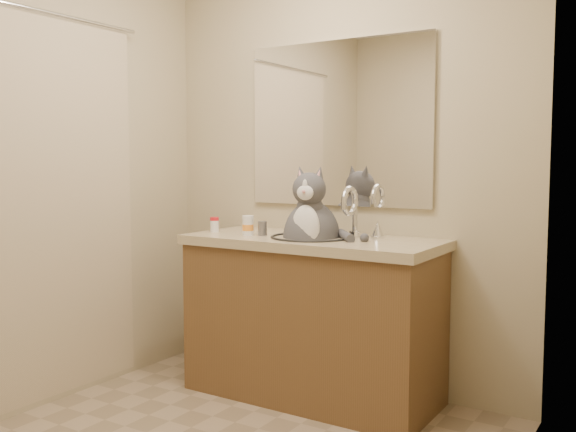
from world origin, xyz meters
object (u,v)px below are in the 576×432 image
(pill_bottle_redcap, at_px, (214,224))
(grey_canister, at_px, (262,228))
(pill_bottle_orange, at_px, (248,226))
(cat, at_px, (311,232))

(pill_bottle_redcap, distance_m, grey_canister, 0.33)
(pill_bottle_redcap, xyz_separation_m, grey_canister, (0.33, -0.00, -0.00))
(pill_bottle_redcap, xyz_separation_m, pill_bottle_orange, (0.25, -0.03, 0.01))
(pill_bottle_redcap, distance_m, pill_bottle_orange, 0.25)
(cat, xyz_separation_m, pill_bottle_orange, (-0.33, -0.10, 0.02))
(pill_bottle_orange, bearing_deg, cat, 17.15)
(cat, distance_m, pill_bottle_redcap, 0.59)
(pill_bottle_redcap, bearing_deg, pill_bottle_orange, -6.63)
(cat, xyz_separation_m, grey_canister, (-0.26, -0.08, 0.01))
(pill_bottle_redcap, relative_size, pill_bottle_orange, 0.80)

